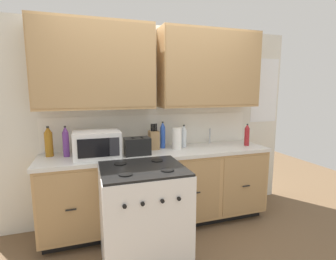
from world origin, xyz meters
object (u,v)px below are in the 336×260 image
Objects in this scene: toaster at (137,146)px; paper_towel_roll at (177,138)px; knife_block at (154,140)px; stove_range at (144,216)px; bottle_red at (247,135)px; bottle_clear at (184,136)px; bottle_violet at (66,142)px; microwave at (97,144)px; bottle_amber at (49,142)px; bottle_blue at (163,135)px.

paper_towel_roll is (0.51, 0.12, 0.03)m from toaster.
knife_block is 0.28m from paper_towel_roll.
stove_range is 3.36× the size of bottle_red.
bottle_clear is (0.12, 0.07, 0.01)m from paper_towel_roll.
bottle_violet is (-1.25, 0.03, 0.03)m from paper_towel_roll.
microwave is 1.71× the size of bottle_clear.
toaster is 0.86× the size of bottle_amber.
bottle_blue is (0.79, 0.21, 0.02)m from microwave.
microwave is 0.70m from knife_block.
bottle_red reaches higher than stove_range.
toaster is 0.84× the size of bottle_violet.
bottle_amber is 1.00× the size of bottle_blue.
knife_block is (0.31, 0.76, 0.56)m from stove_range.
stove_range is 1.70m from bottle_red.
bottle_violet is 1.37m from bottle_clear.
bottle_violet reaches higher than toaster.
knife_block is 1.20m from bottle_red.
stove_range is 1.30m from bottle_amber.
bottle_violet is at bearing -178.47° from bottle_clear.
bottle_red is (1.19, -0.19, 0.02)m from knife_block.
bottle_clear is (-0.80, 0.17, -0.00)m from bottle_red.
bottle_amber is 1.16× the size of bottle_red.
knife_block reaches higher than toaster.
toaster is 0.76m from bottle_violet.
knife_block is 1.10× the size of bottle_clear.
bottle_red reaches higher than toaster.
stove_range is 2.91× the size of bottle_amber.
knife_block is at bearing 171.05° from bottle_red.
microwave is at bearing -174.06° from paper_towel_roll.
bottle_violet is 1.18× the size of bottle_red.
toaster reaches higher than stove_range.
bottle_amber is (-1.16, 0.01, 0.04)m from knife_block.
knife_block is 0.95× the size of bottle_blue.
bottle_blue is 1.16× the size of bottle_clear.
stove_range is at bearing -132.95° from bottle_clear.
microwave is at bearing 176.49° from toaster.
bottle_clear reaches higher than paper_towel_roll.
bottle_blue is (0.43, 0.78, 0.61)m from stove_range.
bottle_violet is at bearing 178.50° from paper_towel_roll.
knife_block is 0.99m from bottle_violet.
bottle_violet reaches higher than paper_towel_roll.
bottle_blue is at bearing 4.10° from bottle_violet.
bottle_red is at bearing -12.01° from bottle_clear.
knife_block is at bearing 15.25° from microwave.
stove_range is at bearing -159.14° from bottle_red.
paper_towel_roll is 0.14m from bottle_clear.
bottle_amber is at bearing 158.14° from microwave.
paper_towel_roll is at bearing 173.71° from bottle_red.
bottle_amber is (-0.86, 0.77, 0.61)m from stove_range.
bottle_violet is (-0.74, 0.16, 0.07)m from toaster.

